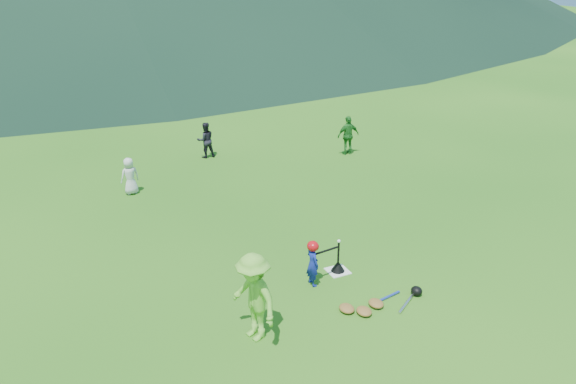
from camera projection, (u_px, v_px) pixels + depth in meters
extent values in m
plane|color=#205814|center=(338.00, 271.00, 12.09)|extent=(120.00, 120.00, 0.00)
cube|color=silver|center=(338.00, 271.00, 12.08)|extent=(0.45, 0.45, 0.02)
sphere|color=white|center=(339.00, 241.00, 11.80)|extent=(0.08, 0.08, 0.08)
imported|color=navy|center=(313.00, 264.00, 11.43)|extent=(0.25, 0.37, 0.97)
imported|color=#6FBB37|center=(254.00, 297.00, 9.70)|extent=(0.88, 1.20, 1.67)
imported|color=silver|center=(130.00, 176.00, 15.80)|extent=(0.57, 0.42, 1.07)
imported|color=black|center=(206.00, 140.00, 18.62)|extent=(0.59, 0.47, 1.20)
imported|color=#206D23|center=(348.00, 135.00, 18.89)|extent=(0.80, 0.37, 1.33)
cone|color=black|center=(338.00, 267.00, 12.04)|extent=(0.30, 0.30, 0.18)
cylinder|color=black|center=(338.00, 253.00, 11.91)|extent=(0.04, 0.04, 0.50)
ellipsoid|color=#B20B12|center=(313.00, 246.00, 11.27)|extent=(0.24, 0.26, 0.22)
cylinder|color=black|center=(325.00, 251.00, 11.49)|extent=(0.62, 0.09, 0.07)
ellipsoid|color=olive|center=(364.00, 311.00, 10.64)|extent=(0.28, 0.34, 0.13)
ellipsoid|color=olive|center=(376.00, 303.00, 10.88)|extent=(0.28, 0.34, 0.13)
ellipsoid|color=olive|center=(347.00, 308.00, 10.72)|extent=(0.28, 0.34, 0.13)
cylinder|color=silver|center=(406.00, 304.00, 10.92)|extent=(0.64, 0.44, 0.06)
cylinder|color=#263FA5|center=(387.00, 297.00, 11.14)|extent=(0.68, 0.18, 0.05)
ellipsoid|color=black|center=(417.00, 291.00, 11.22)|extent=(0.22, 0.24, 0.19)
cube|color=gray|center=(114.00, 52.00, 35.11)|extent=(70.00, 0.03, 1.20)
cube|color=yellow|center=(112.00, 42.00, 34.86)|extent=(70.00, 0.08, 0.08)
cylinder|color=gray|center=(114.00, 52.00, 35.11)|extent=(0.07, 0.07, 1.30)
cylinder|color=gray|center=(525.00, 24.00, 48.92)|extent=(0.07, 0.07, 1.30)
cylinder|color=#382314|center=(51.00, 31.00, 36.78)|extent=(0.56, 0.56, 3.22)
cylinder|color=#382314|center=(121.00, 21.00, 39.80)|extent=(0.56, 0.56, 3.81)
cylinder|color=#382314|center=(181.00, 12.00, 42.83)|extent=(0.56, 0.56, 4.41)
cylinder|color=#382314|center=(255.00, 20.00, 42.45)|extent=(0.56, 0.56, 3.25)
cylinder|color=#382314|center=(302.00, 12.00, 45.48)|extent=(0.56, 0.56, 3.85)
cylinder|color=#382314|center=(344.00, 4.00, 48.50)|extent=(0.56, 0.56, 4.44)
cylinder|color=#382314|center=(410.00, 12.00, 48.13)|extent=(0.56, 0.56, 3.29)
cylinder|color=#382314|center=(443.00, 5.00, 51.15)|extent=(0.56, 0.56, 3.88)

